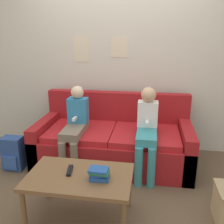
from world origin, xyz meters
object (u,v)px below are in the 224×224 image
(couch, at_px, (114,141))
(person_left, at_px, (75,125))
(backpack, at_px, (13,154))
(tv_remote, at_px, (70,170))
(person_right, at_px, (147,127))
(coffee_table, at_px, (80,180))

(couch, xyz_separation_m, person_left, (-0.45, -0.23, 0.29))
(couch, xyz_separation_m, backpack, (-1.21, -0.40, -0.07))
(tv_remote, xyz_separation_m, backpack, (-0.98, 0.69, -0.26))
(person_right, bearing_deg, person_left, -179.58)
(person_right, distance_m, backpack, 1.69)
(coffee_table, relative_size, backpack, 2.17)
(tv_remote, bearing_deg, coffee_table, -33.68)
(coffee_table, bearing_deg, person_right, 58.51)
(tv_remote, bearing_deg, backpack, 134.68)
(coffee_table, bearing_deg, tv_remote, 156.49)
(person_left, xyz_separation_m, person_right, (0.87, 0.01, 0.02))
(couch, height_order, person_left, person_left)
(coffee_table, distance_m, tv_remote, 0.13)
(coffee_table, height_order, person_right, person_right)
(person_left, height_order, person_right, person_right)
(tv_remote, distance_m, backpack, 1.22)
(couch, distance_m, person_left, 0.58)
(person_right, height_order, tv_remote, person_right)
(couch, height_order, person_right, person_right)
(couch, relative_size, coffee_table, 2.13)
(couch, bearing_deg, person_left, -153.17)
(person_right, relative_size, tv_remote, 5.95)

